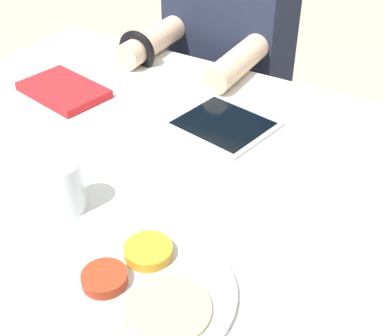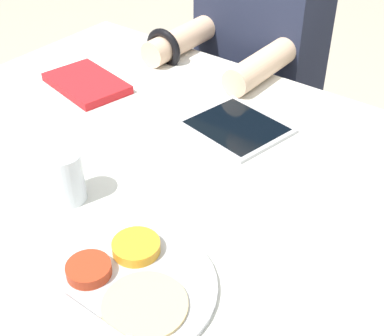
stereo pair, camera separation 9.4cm
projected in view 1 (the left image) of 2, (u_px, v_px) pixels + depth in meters
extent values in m
cube|color=silver|center=(141.00, 299.00, 1.24)|extent=(1.19, 1.04, 0.73)
cylinder|color=#B7BABF|center=(146.00, 293.00, 0.79)|extent=(0.27, 0.27, 0.01)
cylinder|color=gold|center=(148.00, 251.00, 0.83)|extent=(0.08, 0.08, 0.02)
cylinder|color=#A83319|center=(105.00, 278.00, 0.79)|extent=(0.07, 0.07, 0.02)
cylinder|color=#DBBC7F|center=(168.00, 309.00, 0.75)|extent=(0.12, 0.12, 0.01)
cylinder|color=#B7BABF|center=(119.00, 327.00, 0.73)|extent=(0.13, 0.01, 0.01)
cube|color=silver|center=(64.00, 92.00, 1.28)|extent=(0.22, 0.17, 0.01)
cube|color=red|center=(64.00, 90.00, 1.28)|extent=(0.23, 0.17, 0.02)
cube|color=#B7B7BC|center=(223.00, 125.00, 1.16)|extent=(0.23, 0.21, 0.01)
cube|color=black|center=(223.00, 123.00, 1.16)|extent=(0.21, 0.19, 0.00)
cube|color=black|center=(224.00, 175.00, 1.87)|extent=(0.31, 0.22, 0.44)
cube|color=#1E2338|center=(230.00, 35.00, 1.56)|extent=(0.34, 0.20, 0.59)
cylinder|color=beige|center=(153.00, 41.00, 1.45)|extent=(0.07, 0.26, 0.07)
cylinder|color=beige|center=(238.00, 62.00, 1.35)|extent=(0.07, 0.26, 0.07)
torus|color=black|center=(137.00, 51.00, 1.40)|extent=(0.11, 0.02, 0.11)
cylinder|color=silver|center=(64.00, 187.00, 0.92)|extent=(0.07, 0.07, 0.10)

